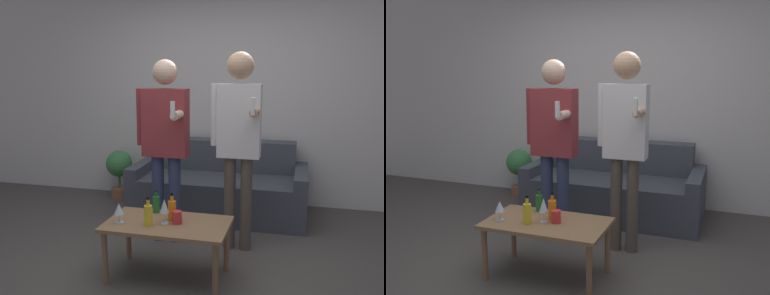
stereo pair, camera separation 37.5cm
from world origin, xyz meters
TOP-DOWN VIEW (x-y plane):
  - ground_plane at (0.00, 0.00)m, footprint 16.00×16.00m
  - wall_back at (0.00, 2.12)m, footprint 8.00×0.06m
  - couch at (0.06, 1.60)m, footprint 1.93×0.91m
  - coffee_table at (-0.05, -0.03)m, footprint 0.96×0.56m
  - bottle_orange at (-0.21, 0.18)m, footprint 0.06×0.06m
  - bottle_green at (-0.17, -0.12)m, footprint 0.06×0.06m
  - bottle_dark at (-0.03, 0.04)m, footprint 0.07×0.07m
  - wine_glass_near at (-0.41, -0.13)m, footprint 0.08×0.08m
  - wine_glass_far at (-0.06, -0.05)m, footprint 0.07×0.07m
  - cup_on_table at (0.03, -0.03)m, footprint 0.07×0.07m
  - person_standing_left at (-0.29, 0.68)m, footprint 0.49×0.44m
  - person_standing_right at (0.40, 0.66)m, footprint 0.44×0.44m
  - potted_plant at (-1.30, 1.85)m, footprint 0.33×0.33m

SIDE VIEW (x-z plane):
  - ground_plane at x=0.00m, z-range 0.00..0.00m
  - couch at x=0.06m, z-range -0.11..0.69m
  - potted_plant at x=-1.30m, z-range 0.08..0.69m
  - coffee_table at x=-0.05m, z-range 0.17..0.63m
  - cup_on_table at x=0.03m, z-range 0.45..0.55m
  - bottle_orange at x=-0.21m, z-range 0.43..0.63m
  - bottle_dark at x=-0.03m, z-range 0.43..0.64m
  - bottle_green at x=-0.17m, z-range 0.43..0.65m
  - wine_glass_near at x=-0.41m, z-range 0.48..0.64m
  - wine_glass_far at x=-0.06m, z-range 0.49..0.68m
  - person_standing_left at x=-0.29m, z-range 0.16..1.88m
  - person_standing_right at x=0.40m, z-range 0.19..1.97m
  - wall_back at x=0.00m, z-range 0.00..2.70m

